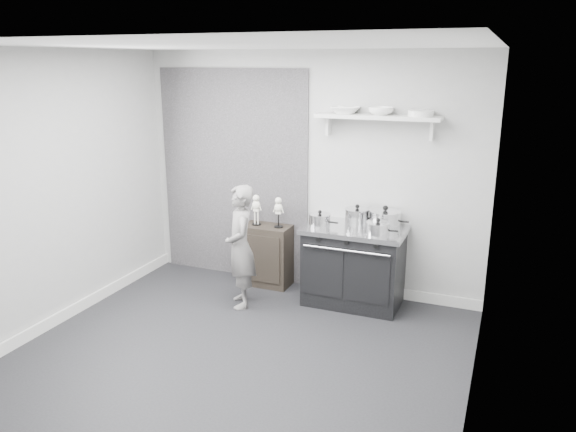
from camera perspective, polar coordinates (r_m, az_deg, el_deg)
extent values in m
plane|color=black|center=(5.29, -4.97, -13.76)|extent=(4.00, 4.00, 0.00)
cube|color=#9F9F9D|center=(6.39, 2.07, 4.40)|extent=(4.00, 0.02, 2.70)
cube|color=#9F9F9D|center=(3.37, -19.57, -6.91)|extent=(4.00, 0.02, 2.70)
cube|color=#9F9F9D|center=(5.95, -22.77, 2.35)|extent=(0.02, 3.60, 2.70)
cube|color=#9F9F9D|center=(4.28, 19.26, -2.12)|extent=(0.02, 3.60, 2.70)
cube|color=silver|center=(4.62, -5.78, 16.92)|extent=(4.00, 3.60, 0.02)
cube|color=black|center=(6.77, -5.57, 4.12)|extent=(1.90, 0.02, 2.50)
cube|color=silver|center=(6.49, 10.29, -7.60)|extent=(2.00, 0.03, 0.12)
cube|color=silver|center=(6.33, -21.41, -9.11)|extent=(0.03, 3.60, 0.12)
cube|color=silver|center=(5.94, 9.07, 9.91)|extent=(1.30, 0.26, 0.04)
cube|color=silver|center=(6.17, 4.14, 9.14)|extent=(0.03, 0.12, 0.20)
cube|color=silver|center=(5.92, 14.42, 8.44)|extent=(0.03, 0.12, 0.20)
cube|color=black|center=(6.16, 6.69, -5.25)|extent=(1.02, 0.61, 0.81)
cube|color=silver|center=(6.02, 6.82, -1.39)|extent=(1.08, 0.65, 0.05)
cube|color=black|center=(5.95, 3.62, -5.74)|extent=(0.43, 0.02, 0.53)
cube|color=black|center=(5.82, 8.22, -6.35)|extent=(0.43, 0.02, 0.53)
cylinder|color=silver|center=(5.75, 5.89, -3.51)|extent=(0.92, 0.02, 0.02)
cylinder|color=black|center=(5.83, 3.07, -2.36)|extent=(0.04, 0.03, 0.04)
cylinder|color=black|center=(5.74, 5.95, -2.70)|extent=(0.04, 0.03, 0.04)
cylinder|color=black|center=(5.67, 8.92, -3.04)|extent=(0.04, 0.03, 0.04)
cube|color=black|center=(6.64, -2.15, -4.01)|extent=(0.56, 0.33, 0.73)
imported|color=slate|center=(6.00, -4.86, -3.13)|extent=(0.53, 0.58, 1.33)
cylinder|color=silver|center=(5.99, 3.24, -0.51)|extent=(0.23, 0.23, 0.13)
cylinder|color=silver|center=(5.97, 3.25, 0.15)|extent=(0.24, 0.24, 0.02)
sphere|color=black|center=(5.96, 3.26, 0.41)|extent=(0.04, 0.04, 0.04)
cylinder|color=black|center=(5.94, 4.65, -0.66)|extent=(0.10, 0.02, 0.02)
cylinder|color=silver|center=(6.12, 7.02, -0.11)|extent=(0.26, 0.26, 0.16)
cylinder|color=silver|center=(6.09, 7.05, 0.68)|extent=(0.27, 0.27, 0.02)
sphere|color=black|center=(6.08, 7.06, 0.96)|extent=(0.05, 0.05, 0.05)
cylinder|color=black|center=(6.08, 8.58, -0.27)|extent=(0.10, 0.02, 0.02)
cylinder|color=silver|center=(6.05, 9.82, -0.37)|extent=(0.33, 0.33, 0.17)
cylinder|color=silver|center=(6.03, 9.86, 0.46)|extent=(0.34, 0.34, 0.02)
sphere|color=black|center=(6.02, 9.87, 0.80)|extent=(0.06, 0.06, 0.06)
cylinder|color=black|center=(6.01, 11.71, -0.57)|extent=(0.10, 0.02, 0.02)
cylinder|color=silver|center=(5.78, 9.11, -1.34)|extent=(0.24, 0.24, 0.12)
cylinder|color=silver|center=(5.76, 9.14, -0.71)|extent=(0.25, 0.25, 0.01)
sphere|color=black|center=(5.75, 9.15, -0.43)|extent=(0.04, 0.04, 0.04)
cylinder|color=black|center=(5.75, 10.67, -1.50)|extent=(0.10, 0.02, 0.02)
imported|color=white|center=(6.02, 5.83, 10.65)|extent=(0.31, 0.31, 0.08)
imported|color=white|center=(5.93, 9.40, 10.48)|extent=(0.26, 0.26, 0.08)
cylinder|color=white|center=(5.85, 13.33, 10.10)|extent=(0.26, 0.26, 0.06)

